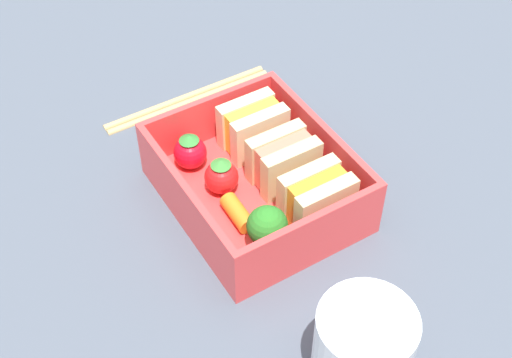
# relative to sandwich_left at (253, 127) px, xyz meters

# --- Properties ---
(ground_plane) EXTENTS (1.20, 1.20, 0.02)m
(ground_plane) POSITION_rel_sandwich_left_xyz_m (0.05, -0.03, -0.04)
(ground_plane) COLOR #4A5360
(bento_tray) EXTENTS (0.17, 0.14, 0.01)m
(bento_tray) POSITION_rel_sandwich_left_xyz_m (0.05, -0.03, -0.03)
(bento_tray) COLOR #E93F3E
(bento_tray) RESTS_ON ground_plane
(bento_rim) EXTENTS (0.17, 0.14, 0.05)m
(bento_rim) POSITION_rel_sandwich_left_xyz_m (0.05, -0.03, 0.00)
(bento_rim) COLOR #E93F3E
(bento_rim) RESTS_ON bento_tray
(sandwich_left) EXTENTS (0.04, 0.06, 0.05)m
(sandwich_left) POSITION_rel_sandwich_left_xyz_m (0.00, 0.00, 0.00)
(sandwich_left) COLOR beige
(sandwich_left) RESTS_ON bento_tray
(sandwich_center_left) EXTENTS (0.04, 0.06, 0.05)m
(sandwich_center_left) POSITION_rel_sandwich_left_xyz_m (0.05, 0.00, 0.00)
(sandwich_center_left) COLOR #D2B582
(sandwich_center_left) RESTS_ON bento_tray
(sandwich_center) EXTENTS (0.04, 0.06, 0.05)m
(sandwich_center) POSITION_rel_sandwich_left_xyz_m (0.10, 0.00, 0.00)
(sandwich_center) COLOR #DBBC87
(sandwich_center) RESTS_ON bento_tray
(strawberry_far_left) EXTENTS (0.03, 0.03, 0.04)m
(strawberry_far_left) POSITION_rel_sandwich_left_xyz_m (-0.01, -0.06, -0.01)
(strawberry_far_left) COLOR red
(strawberry_far_left) RESTS_ON bento_tray
(strawberry_left) EXTENTS (0.03, 0.03, 0.04)m
(strawberry_left) POSITION_rel_sandwich_left_xyz_m (0.03, -0.05, -0.01)
(strawberry_left) COLOR red
(strawberry_left) RESTS_ON bento_tray
(carrot_stick_far_left) EXTENTS (0.04, 0.02, 0.02)m
(carrot_stick_far_left) POSITION_rel_sandwich_left_xyz_m (0.07, -0.06, -0.02)
(carrot_stick_far_left) COLOR orange
(carrot_stick_far_left) RESTS_ON bento_tray
(broccoli_floret) EXTENTS (0.03, 0.03, 0.04)m
(broccoli_floret) POSITION_rel_sandwich_left_xyz_m (0.11, -0.05, 0.00)
(broccoli_floret) COLOR #81C66D
(broccoli_floret) RESTS_ON bento_tray
(chopstick_pair) EXTENTS (0.02, 0.18, 0.01)m
(chopstick_pair) POSITION_rel_sandwich_left_xyz_m (-0.10, -0.02, -0.03)
(chopstick_pair) COLOR tan
(chopstick_pair) RESTS_ON ground_plane
(drinking_glass) EXTENTS (0.07, 0.07, 0.08)m
(drinking_glass) POSITION_rel_sandwich_left_xyz_m (0.24, -0.06, 0.00)
(drinking_glass) COLOR white
(drinking_glass) RESTS_ON ground_plane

